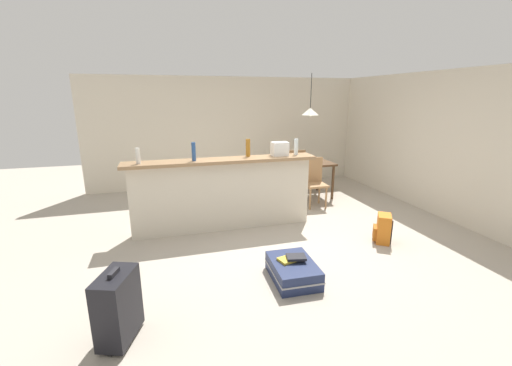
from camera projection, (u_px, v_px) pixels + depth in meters
name	position (u px, v px, depth m)	size (l,w,h in m)	color
ground_plane	(275.00, 232.00, 5.20)	(13.00, 13.00, 0.05)	#ADA393
wall_back	(233.00, 132.00, 7.71)	(6.60, 0.10, 2.50)	beige
wall_right	(428.00, 142.00, 5.97)	(0.10, 6.00, 2.50)	beige
partition_half_wall	(224.00, 196.00, 5.15)	(2.80, 0.20, 1.09)	beige
bar_countertop	(223.00, 161.00, 5.01)	(2.96, 0.40, 0.05)	#93704C
bottle_white	(138.00, 156.00, 4.62)	(0.06, 0.06, 0.23)	silver
bottle_blue	(194.00, 152.00, 4.82)	(0.06, 0.06, 0.28)	#284C89
bottle_amber	(248.00, 148.00, 5.17)	(0.07, 0.07, 0.28)	#9E661E
bottle_clear	(296.00, 147.00, 5.33)	(0.07, 0.07, 0.26)	silver
grocery_bag	(280.00, 149.00, 5.25)	(0.26, 0.18, 0.22)	silver
dining_table	(304.00, 167.00, 6.83)	(1.10, 0.80, 0.74)	#4C331E
dining_chair_near_partition	(314.00, 180.00, 6.29)	(0.42, 0.42, 0.93)	#9E754C
dining_chair_far_side	(295.00, 168.00, 7.34)	(0.46, 0.46, 0.93)	#9E754C
pendant_lamp	(310.00, 111.00, 6.48)	(0.34, 0.34, 0.84)	black
suitcase_flat_navy	(293.00, 270.00, 3.80)	(0.52, 0.84, 0.22)	#1E284C
backpack_orange	(383.00, 229.00, 4.75)	(0.33, 0.34, 0.42)	orange
suitcase_upright_black	(118.00, 306.00, 2.79)	(0.38, 0.50, 0.67)	black
book_stack	(292.00, 258.00, 3.79)	(0.34, 0.24, 0.06)	gold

